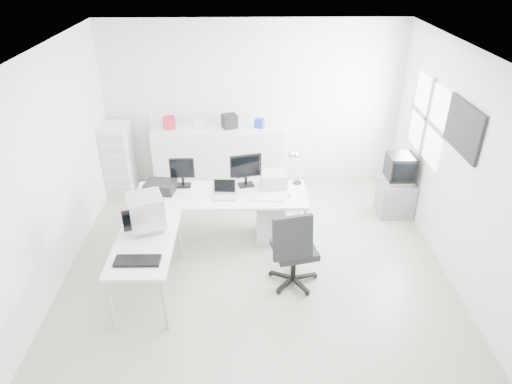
{
  "coord_description": "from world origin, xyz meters",
  "views": [
    {
      "loc": [
        -0.11,
        -4.94,
        3.89
      ],
      "look_at": [
        0.0,
        0.2,
        1.0
      ],
      "focal_mm": 32.0,
      "sensor_mm": 36.0,
      "label": 1
    }
  ],
  "objects_px": {
    "crt_monitor": "(146,211)",
    "office_chair": "(294,246)",
    "drawer_pedestal": "(270,219)",
    "laptop": "(224,190)",
    "tv_cabinet": "(395,198)",
    "crt_tv": "(400,169)",
    "sideboard": "(219,157)",
    "side_desk": "(148,266)",
    "laser_printer": "(274,180)",
    "filing_cabinet": "(119,159)",
    "main_desk": "(222,217)",
    "lcd_monitor_large": "(246,171)",
    "inkjet_printer": "(160,187)",
    "lcd_monitor_small": "(182,172)"
  },
  "relations": [
    {
      "from": "crt_monitor",
      "to": "office_chair",
      "type": "height_order",
      "value": "crt_monitor"
    },
    {
      "from": "drawer_pedestal",
      "to": "office_chair",
      "type": "distance_m",
      "value": 1.09
    },
    {
      "from": "laptop",
      "to": "tv_cabinet",
      "type": "height_order",
      "value": "laptop"
    },
    {
      "from": "crt_monitor",
      "to": "crt_tv",
      "type": "bearing_deg",
      "value": 3.28
    },
    {
      "from": "laptop",
      "to": "sideboard",
      "type": "relative_size",
      "value": 0.16
    },
    {
      "from": "side_desk",
      "to": "laptop",
      "type": "relative_size",
      "value": 3.97
    },
    {
      "from": "laser_printer",
      "to": "office_chair",
      "type": "distance_m",
      "value": 1.25
    },
    {
      "from": "tv_cabinet",
      "to": "sideboard",
      "type": "distance_m",
      "value": 3.01
    },
    {
      "from": "laser_printer",
      "to": "filing_cabinet",
      "type": "distance_m",
      "value": 2.86
    },
    {
      "from": "laser_printer",
      "to": "crt_monitor",
      "type": "bearing_deg",
      "value": -149.54
    },
    {
      "from": "crt_monitor",
      "to": "tv_cabinet",
      "type": "xyz_separation_m",
      "value": [
        3.55,
        1.48,
        -0.72
      ]
    },
    {
      "from": "laptop",
      "to": "crt_tv",
      "type": "bearing_deg",
      "value": 18.5
    },
    {
      "from": "tv_cabinet",
      "to": "filing_cabinet",
      "type": "xyz_separation_m",
      "value": [
        -4.5,
        0.86,
        0.32
      ]
    },
    {
      "from": "crt_monitor",
      "to": "filing_cabinet",
      "type": "bearing_deg",
      "value": 92.7
    },
    {
      "from": "main_desk",
      "to": "crt_monitor",
      "type": "relative_size",
      "value": 4.71
    },
    {
      "from": "side_desk",
      "to": "crt_tv",
      "type": "bearing_deg",
      "value": 25.97
    },
    {
      "from": "lcd_monitor_large",
      "to": "crt_tv",
      "type": "height_order",
      "value": "lcd_monitor_large"
    },
    {
      "from": "crt_tv",
      "to": "sideboard",
      "type": "height_order",
      "value": "sideboard"
    },
    {
      "from": "main_desk",
      "to": "laptop",
      "type": "xyz_separation_m",
      "value": [
        0.05,
        -0.1,
        0.49
      ]
    },
    {
      "from": "side_desk",
      "to": "tv_cabinet",
      "type": "xyz_separation_m",
      "value": [
        3.55,
        1.73,
        -0.09
      ]
    },
    {
      "from": "drawer_pedestal",
      "to": "laptop",
      "type": "xyz_separation_m",
      "value": [
        -0.65,
        -0.15,
        0.56
      ]
    },
    {
      "from": "inkjet_printer",
      "to": "filing_cabinet",
      "type": "distance_m",
      "value": 1.7
    },
    {
      "from": "side_desk",
      "to": "lcd_monitor_small",
      "type": "relative_size",
      "value": 3.22
    },
    {
      "from": "lcd_monitor_large",
      "to": "filing_cabinet",
      "type": "xyz_separation_m",
      "value": [
        -2.15,
        1.24,
        -0.38
      ]
    },
    {
      "from": "lcd_monitor_large",
      "to": "sideboard",
      "type": "distance_m",
      "value": 1.53
    },
    {
      "from": "drawer_pedestal",
      "to": "main_desk",
      "type": "bearing_deg",
      "value": -175.91
    },
    {
      "from": "drawer_pedestal",
      "to": "lcd_monitor_small",
      "type": "relative_size",
      "value": 1.38
    },
    {
      "from": "lcd_monitor_large",
      "to": "office_chair",
      "type": "bearing_deg",
      "value": -78.95
    },
    {
      "from": "laser_printer",
      "to": "crt_monitor",
      "type": "xyz_separation_m",
      "value": [
        -1.6,
        -1.07,
        0.15
      ]
    },
    {
      "from": "inkjet_printer",
      "to": "crt_tv",
      "type": "xyz_separation_m",
      "value": [
        3.55,
        0.53,
        -0.03
      ]
    },
    {
      "from": "drawer_pedestal",
      "to": "inkjet_printer",
      "type": "relative_size",
      "value": 1.47
    },
    {
      "from": "drawer_pedestal",
      "to": "laptop",
      "type": "distance_m",
      "value": 0.87
    },
    {
      "from": "inkjet_printer",
      "to": "filing_cabinet",
      "type": "bearing_deg",
      "value": 133.68
    },
    {
      "from": "drawer_pedestal",
      "to": "lcd_monitor_large",
      "type": "bearing_deg",
      "value": 150.26
    },
    {
      "from": "lcd_monitor_large",
      "to": "laptop",
      "type": "xyz_separation_m",
      "value": [
        -0.3,
        -0.35,
        -0.12
      ]
    },
    {
      "from": "lcd_monitor_large",
      "to": "sideboard",
      "type": "bearing_deg",
      "value": 93.83
    },
    {
      "from": "main_desk",
      "to": "drawer_pedestal",
      "type": "relative_size",
      "value": 4.0
    },
    {
      "from": "crt_tv",
      "to": "crt_monitor",
      "type": "bearing_deg",
      "value": -157.38
    },
    {
      "from": "laser_printer",
      "to": "crt_tv",
      "type": "height_order",
      "value": "crt_tv"
    },
    {
      "from": "inkjet_printer",
      "to": "side_desk",
      "type": "bearing_deg",
      "value": -80.58
    },
    {
      "from": "drawer_pedestal",
      "to": "side_desk",
      "type": "bearing_deg",
      "value": -143.43
    },
    {
      "from": "lcd_monitor_small",
      "to": "laptop",
      "type": "xyz_separation_m",
      "value": [
        0.6,
        -0.35,
        -0.1
      ]
    },
    {
      "from": "office_chair",
      "to": "sideboard",
      "type": "height_order",
      "value": "office_chair"
    },
    {
      "from": "office_chair",
      "to": "filing_cabinet",
      "type": "relative_size",
      "value": 0.93
    },
    {
      "from": "crt_monitor",
      "to": "lcd_monitor_small",
      "type": "bearing_deg",
      "value": 55.4
    },
    {
      "from": "laser_printer",
      "to": "laptop",
      "type": "bearing_deg",
      "value": -158.74
    },
    {
      "from": "lcd_monitor_small",
      "to": "lcd_monitor_large",
      "type": "height_order",
      "value": "lcd_monitor_large"
    },
    {
      "from": "laser_printer",
      "to": "crt_monitor",
      "type": "relative_size",
      "value": 0.7
    },
    {
      "from": "main_desk",
      "to": "laser_printer",
      "type": "relative_size",
      "value": 6.7
    },
    {
      "from": "lcd_monitor_small",
      "to": "side_desk",
      "type": "bearing_deg",
      "value": -103.28
    }
  ]
}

